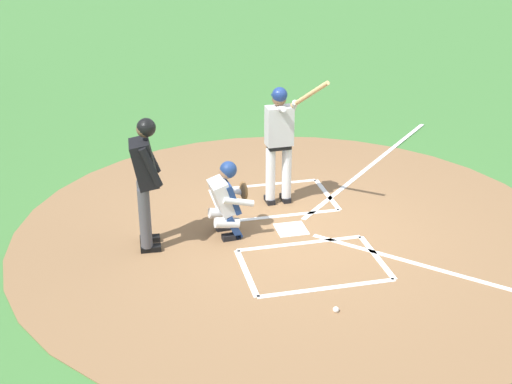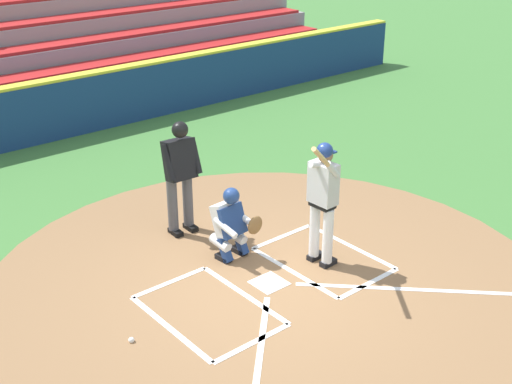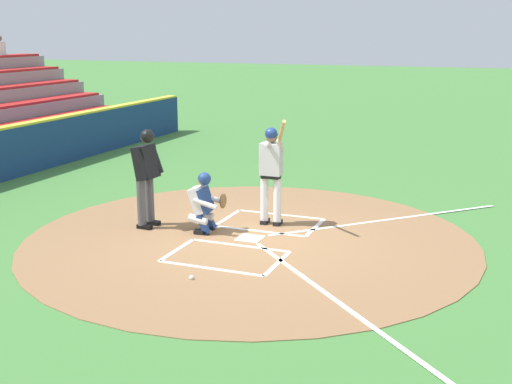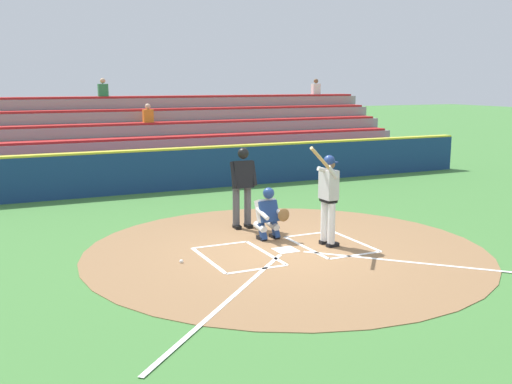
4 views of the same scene
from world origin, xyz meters
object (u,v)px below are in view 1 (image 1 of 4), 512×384
at_px(plate_umpire, 145,175).
at_px(baseball, 336,310).
at_px(batter, 280,137).
at_px(catcher, 227,197).

bearing_deg(plate_umpire, baseball, 43.15).
xyz_separation_m(batter, catcher, (0.86, -0.98, -0.51)).
relative_size(batter, baseball, 28.76).
bearing_deg(baseball, plate_umpire, -136.85).
distance_m(batter, baseball, 3.26).
bearing_deg(batter, catcher, -48.93).
relative_size(batter, catcher, 1.88).
relative_size(catcher, baseball, 15.27).
bearing_deg(baseball, catcher, -158.92).
height_order(catcher, baseball, catcher).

